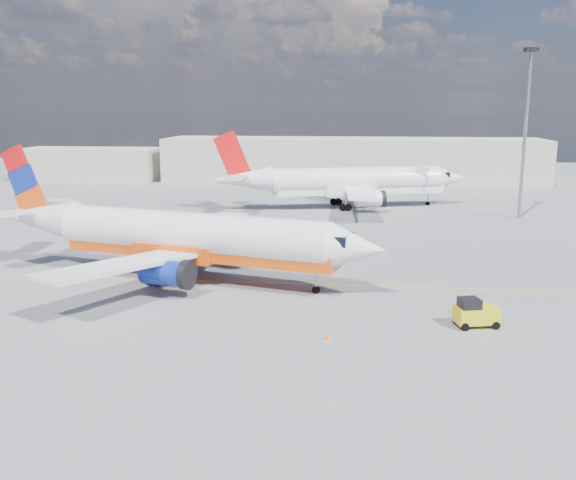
# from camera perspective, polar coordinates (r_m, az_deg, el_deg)

# --- Properties ---
(ground) EXTENTS (240.00, 240.00, 0.00)m
(ground) POSITION_cam_1_polar(r_m,az_deg,el_deg) (49.33, -1.25, -4.79)
(ground) COLOR slate
(ground) RESTS_ON ground
(taxi_line) EXTENTS (70.00, 0.15, 0.01)m
(taxi_line) POSITION_cam_1_polar(r_m,az_deg,el_deg) (52.18, -0.82, -3.84)
(taxi_line) COLOR yellow
(taxi_line) RESTS_ON ground
(terminal_main) EXTENTS (70.00, 14.00, 8.00)m
(terminal_main) POSITION_cam_1_polar(r_m,az_deg,el_deg) (122.26, 5.71, 7.11)
(terminal_main) COLOR beige
(terminal_main) RESTS_ON ground
(terminal_annex) EXTENTS (26.00, 10.00, 6.00)m
(terminal_annex) POSITION_cam_1_polar(r_m,az_deg,el_deg) (129.87, -17.11, 6.48)
(terminal_annex) COLOR beige
(terminal_annex) RESTS_ON ground
(main_jet) EXTENTS (35.83, 27.34, 10.83)m
(main_jet) POSITION_cam_1_polar(r_m,az_deg,el_deg) (53.35, -9.56, 0.33)
(main_jet) COLOR white
(main_jet) RESTS_ON ground
(second_jet) EXTENTS (36.04, 27.44, 10.91)m
(second_jet) POSITION_cam_1_polar(r_m,az_deg,el_deg) (89.98, 5.36, 5.16)
(second_jet) COLOR white
(second_jet) RESTS_ON ground
(gse_tug) EXTENTS (2.98, 2.25, 1.93)m
(gse_tug) POSITION_cam_1_polar(r_m,az_deg,el_deg) (43.71, 16.29, -6.25)
(gse_tug) COLOR black
(gse_tug) RESTS_ON ground
(traffic_cone) EXTENTS (0.42, 0.42, 0.59)m
(traffic_cone) POSITION_cam_1_polar(r_m,az_deg,el_deg) (39.83, 3.53, -8.53)
(traffic_cone) COLOR white
(traffic_cone) RESTS_ON ground
(floodlight_mast) EXTENTS (1.53, 1.53, 20.97)m
(floodlight_mast) POSITION_cam_1_polar(r_m,az_deg,el_deg) (85.76, 20.42, 10.13)
(floodlight_mast) COLOR #95959D
(floodlight_mast) RESTS_ON ground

